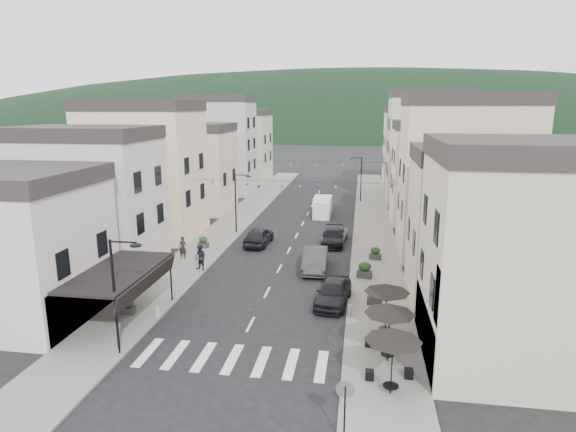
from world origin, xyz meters
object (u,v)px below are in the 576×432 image
object	(u,v)px
parked_car_d	(333,237)
parked_car_e	(259,236)
parked_car_a	(333,292)
delivery_van	(323,206)
pedestrian_a	(183,248)
parked_car_b	(315,260)
parked_car_c	(335,235)
pedestrian_b	(200,258)

from	to	relation	value
parked_car_d	parked_car_e	world-z (taller)	parked_car_e
parked_car_d	parked_car_e	size ratio (longest dim) A/B	0.99
parked_car_a	parked_car_e	xyz separation A→B (m)	(-7.60, 12.63, 0.03)
delivery_van	pedestrian_a	distance (m)	20.77
parked_car_b	parked_car_e	distance (m)	8.50
parked_car_d	parked_car_c	bearing A→B (deg)	83.48
parked_car_b	pedestrian_a	size ratio (longest dim) A/B	2.74
parked_car_a	delivery_van	xyz separation A→B (m)	(-2.80, 25.42, 0.34)
parked_car_b	parked_car_d	xyz separation A→B (m)	(0.93, 7.32, -0.14)
parked_car_c	parked_car_d	xyz separation A→B (m)	(-0.11, -1.05, 0.09)
pedestrian_b	parked_car_c	bearing A→B (deg)	70.83
delivery_van	pedestrian_a	bearing A→B (deg)	-119.50
parked_car_a	parked_car_e	size ratio (longest dim) A/B	0.97
parked_car_e	pedestrian_b	bearing A→B (deg)	72.75
delivery_van	pedestrian_a	xyz separation A→B (m)	(-10.04, -18.18, -0.09)
parked_car_e	parked_car_a	bearing A→B (deg)	123.72
pedestrian_b	parked_car_a	bearing A→B (deg)	0.51
parked_car_c	pedestrian_a	size ratio (longest dim) A/B	2.39
parked_car_b	pedestrian_b	world-z (taller)	pedestrian_b
parked_car_b	pedestrian_b	xyz separation A→B (m)	(-8.66, -1.70, 0.26)
delivery_van	parked_car_b	bearing A→B (deg)	-87.59
parked_car_c	pedestrian_b	bearing A→B (deg)	-127.06
pedestrian_a	parked_car_b	bearing A→B (deg)	-2.30
parked_car_b	parked_car_d	size ratio (longest dim) A/B	1.05
pedestrian_b	pedestrian_a	bearing A→B (deg)	158.09
parked_car_e	parked_car_b	bearing A→B (deg)	135.70
parked_car_b	pedestrian_a	bearing A→B (deg)	173.84
pedestrian_b	delivery_van	bearing A→B (deg)	94.46
parked_car_d	delivery_van	xyz separation A→B (m)	(-1.93, 11.69, 0.44)
parked_car_e	pedestrian_a	size ratio (longest dim) A/B	2.62
parked_car_c	parked_car_b	bearing A→B (deg)	-90.19
parked_car_b	delivery_van	world-z (taller)	delivery_van
parked_car_c	pedestrian_b	distance (m)	13.99
parked_car_a	parked_car_c	xyz separation A→B (m)	(-0.76, 14.79, -0.19)
delivery_van	parked_car_e	bearing A→B (deg)	-111.15
parked_car_d	pedestrian_b	xyz separation A→B (m)	(-9.60, -9.01, 0.40)
parked_car_a	delivery_van	world-z (taller)	delivery_van
parked_car_a	pedestrian_b	xyz separation A→B (m)	(-10.46, 4.72, 0.30)
parked_car_a	pedestrian_a	world-z (taller)	pedestrian_a
delivery_van	pedestrian_b	bearing A→B (deg)	-110.92
parked_car_b	parked_car_e	size ratio (longest dim) A/B	1.04
parked_car_a	delivery_van	bearing A→B (deg)	103.27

